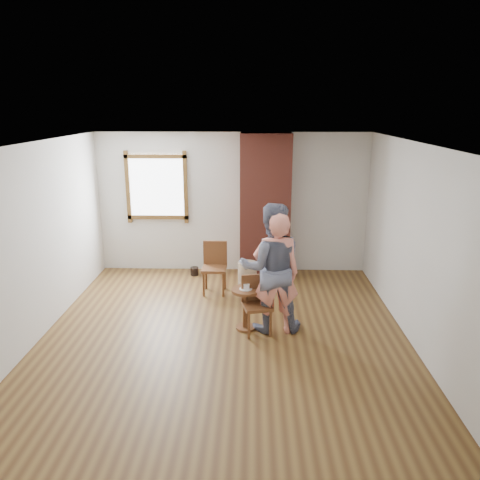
% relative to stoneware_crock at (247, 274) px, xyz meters
% --- Properties ---
extents(ground, '(5.50, 5.50, 0.00)m').
position_rel_stoneware_crock_xyz_m(ground, '(-0.29, -1.90, -0.21)').
color(ground, brown).
rests_on(ground, ground).
extents(room_shell, '(5.04, 5.52, 2.62)m').
position_rel_stoneware_crock_xyz_m(room_shell, '(-0.35, -1.29, 1.59)').
color(room_shell, silver).
rests_on(room_shell, ground).
extents(brick_chimney, '(0.90, 0.50, 2.60)m').
position_rel_stoneware_crock_xyz_m(brick_chimney, '(0.31, 0.60, 1.09)').
color(brick_chimney, brown).
rests_on(brick_chimney, ground).
extents(stoneware_crock, '(0.43, 0.43, 0.43)m').
position_rel_stoneware_crock_xyz_m(stoneware_crock, '(0.00, 0.00, 0.00)').
color(stoneware_crock, tan).
rests_on(stoneware_crock, ground).
extents(dark_pot, '(0.16, 0.16, 0.15)m').
position_rel_stoneware_crock_xyz_m(dark_pot, '(-0.99, 0.50, -0.14)').
color(dark_pot, black).
rests_on(dark_pot, ground).
extents(dining_chair_left, '(0.41, 0.41, 0.86)m').
position_rel_stoneware_crock_xyz_m(dining_chair_left, '(-0.55, -0.27, 0.27)').
color(dining_chair_left, brown).
rests_on(dining_chair_left, ground).
extents(dining_chair_right, '(0.45, 0.45, 0.80)m').
position_rel_stoneware_crock_xyz_m(dining_chair_right, '(0.14, -1.71, 0.24)').
color(dining_chair_right, brown).
rests_on(dining_chair_right, ground).
extents(side_table, '(0.40, 0.40, 0.60)m').
position_rel_stoneware_crock_xyz_m(side_table, '(-0.00, -1.65, 0.19)').
color(side_table, brown).
rests_on(side_table, ground).
extents(cake_plate, '(0.18, 0.18, 0.01)m').
position_rel_stoneware_crock_xyz_m(cake_plate, '(-0.00, -1.65, 0.39)').
color(cake_plate, white).
rests_on(cake_plate, side_table).
extents(cake_slice, '(0.08, 0.07, 0.06)m').
position_rel_stoneware_crock_xyz_m(cake_slice, '(0.01, -1.65, 0.42)').
color(cake_slice, white).
rests_on(cake_slice, cake_plate).
extents(man, '(0.93, 0.75, 1.81)m').
position_rel_stoneware_crock_xyz_m(man, '(0.34, -1.62, 0.69)').
color(man, '#161C3E').
rests_on(man, ground).
extents(person_pink, '(0.66, 0.46, 1.72)m').
position_rel_stoneware_crock_xyz_m(person_pink, '(0.41, -1.73, 0.64)').
color(person_pink, '#FB917D').
rests_on(person_pink, ground).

